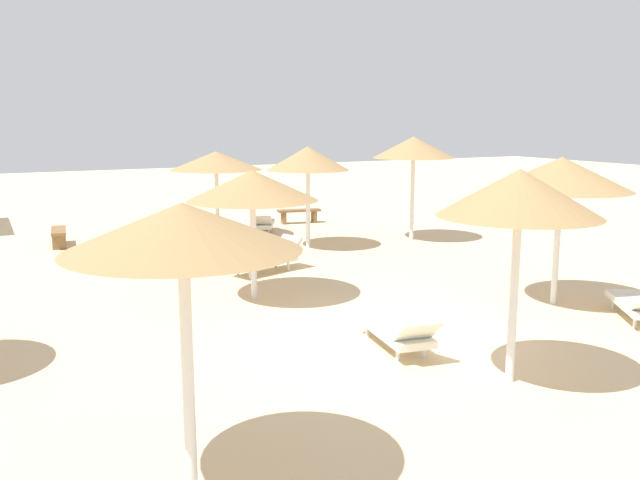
{
  "coord_description": "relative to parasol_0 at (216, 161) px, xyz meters",
  "views": [
    {
      "loc": [
        -6.05,
        -8.81,
        3.62
      ],
      "look_at": [
        0.0,
        3.0,
        1.2
      ],
      "focal_mm": 37.7,
      "sensor_mm": 36.0,
      "label": 1
    }
  ],
  "objects": [
    {
      "name": "lounger_2",
      "position": [
        -0.47,
        -5.08,
        -2.01
      ],
      "size": [
        1.96,
        1.21,
        0.79
      ],
      "color": "silver",
      "rests_on": "ground"
    },
    {
      "name": "lounger_1",
      "position": [
        -0.75,
        -11.06,
        -2.02
      ],
      "size": [
        0.92,
        1.96,
        0.73
      ],
      "color": "silver",
      "rests_on": "ground"
    },
    {
      "name": "parasol_6",
      "position": [
        5.07,
        -3.05,
        0.41
      ],
      "size": [
        2.41,
        2.41,
        3.08
      ],
      "color": "silver",
      "rests_on": "ground"
    },
    {
      "name": "parasol_2",
      "position": [
        -1.64,
        -7.15,
        -0.04
      ],
      "size": [
        2.61,
        2.61,
        2.61
      ],
      "color": "silver",
      "rests_on": "ground"
    },
    {
      "name": "parasol_3",
      "position": [
        3.49,
        -10.2,
        0.22
      ],
      "size": [
        2.66,
        2.66,
        2.89
      ],
      "color": "silver",
      "rests_on": "ground"
    },
    {
      "name": "bench_1",
      "position": [
        3.41,
        1.39,
        -1.99
      ],
      "size": [
        1.55,
        0.65,
        0.49
      ],
      "color": "brown",
      "rests_on": "ground"
    },
    {
      "name": "bench_0",
      "position": [
        -4.51,
        0.69,
        -1.99
      ],
      "size": [
        0.56,
        1.53,
        0.49
      ],
      "color": "brown",
      "rests_on": "ground"
    },
    {
      "name": "parasol_0",
      "position": [
        0.0,
        0.0,
        0.0
      ],
      "size": [
        2.79,
        2.79,
        2.62
      ],
      "color": "silver",
      "rests_on": "ground"
    },
    {
      "name": "parasol_7",
      "position": [
        1.74,
        -2.75,
        0.17
      ],
      "size": [
        2.31,
        2.31,
        2.84
      ],
      "color": "silver",
      "rests_on": "ground"
    },
    {
      "name": "lounger_3",
      "position": [
        3.98,
        -11.76,
        -2.03
      ],
      "size": [
        1.59,
        1.94,
        0.65
      ],
      "color": "silver",
      "rests_on": "ground"
    },
    {
      "name": "bench_2",
      "position": [
        0.21,
        0.58,
        -1.99
      ],
      "size": [
        0.45,
        1.51,
        0.49
      ],
      "color": "brown",
      "rests_on": "ground"
    },
    {
      "name": "ground_plane",
      "position": [
        -0.42,
        -10.71,
        -2.34
      ],
      "size": [
        80.0,
        80.0,
        0.0
      ],
      "primitive_type": "plane",
      "color": "beige"
    },
    {
      "name": "parasol_4",
      "position": [
        -4.82,
        -13.54,
        0.28
      ],
      "size": [
        2.22,
        2.22,
        2.86
      ],
      "color": "silver",
      "rests_on": "ground"
    },
    {
      "name": "parasol_1",
      "position": [
        -0.07,
        -12.84,
        0.29
      ],
      "size": [
        2.2,
        2.2,
        2.96
      ],
      "color": "silver",
      "rests_on": "ground"
    },
    {
      "name": "lounger_0",
      "position": [
        1.52,
        0.09,
        -2.02
      ],
      "size": [
        1.44,
        1.98,
        0.69
      ],
      "color": "silver",
      "rests_on": "ground"
    }
  ]
}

